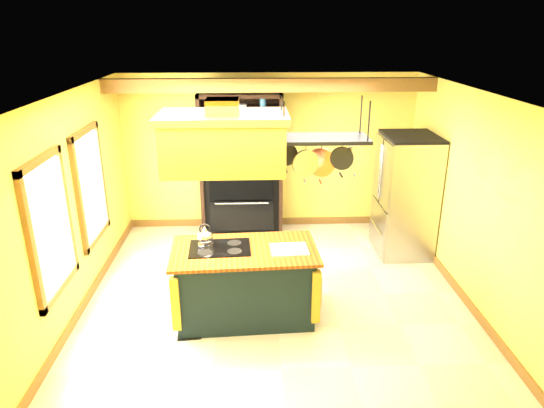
{
  "coord_description": "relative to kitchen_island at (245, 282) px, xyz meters",
  "views": [
    {
      "loc": [
        -0.28,
        -5.69,
        3.46
      ],
      "look_at": [
        -0.04,
        0.3,
        1.22
      ],
      "focal_mm": 32.0,
      "sensor_mm": 36.0,
      "label": 1
    }
  ],
  "objects": [
    {
      "name": "floor",
      "position": [
        0.4,
        0.44,
        -0.47
      ],
      "size": [
        5.0,
        5.0,
        0.0
      ],
      "primitive_type": "plane",
      "color": "beige",
      "rests_on": "ground"
    },
    {
      "name": "ceiling",
      "position": [
        0.4,
        0.44,
        2.23
      ],
      "size": [
        5.0,
        5.0,
        0.0
      ],
      "primitive_type": "plane",
      "rotation": [
        3.14,
        0.0,
        0.0
      ],
      "color": "white",
      "rests_on": "wall_back"
    },
    {
      "name": "wall_back",
      "position": [
        0.4,
        2.94,
        0.88
      ],
      "size": [
        5.0,
        0.02,
        2.7
      ],
      "primitive_type": "cube",
      "color": "gold",
      "rests_on": "floor"
    },
    {
      "name": "wall_front",
      "position": [
        0.4,
        -2.06,
        0.88
      ],
      "size": [
        5.0,
        0.02,
        2.7
      ],
      "primitive_type": "cube",
      "color": "gold",
      "rests_on": "floor"
    },
    {
      "name": "wall_left",
      "position": [
        -2.1,
        0.44,
        0.88
      ],
      "size": [
        0.02,
        5.0,
        2.7
      ],
      "primitive_type": "cube",
      "color": "gold",
      "rests_on": "floor"
    },
    {
      "name": "wall_right",
      "position": [
        2.9,
        0.44,
        0.88
      ],
      "size": [
        0.02,
        5.0,
        2.7
      ],
      "primitive_type": "cube",
      "color": "gold",
      "rests_on": "floor"
    },
    {
      "name": "ceiling_beam",
      "position": [
        0.4,
        2.14,
        2.12
      ],
      "size": [
        5.0,
        0.15,
        0.2
      ],
      "primitive_type": "cube",
      "color": "brown",
      "rests_on": "ceiling"
    },
    {
      "name": "window_near",
      "position": [
        -2.07,
        -0.36,
        0.93
      ],
      "size": [
        0.06,
        1.06,
        1.56
      ],
      "color": "brown",
      "rests_on": "wall_left"
    },
    {
      "name": "window_far",
      "position": [
        -2.07,
        1.04,
        0.93
      ],
      "size": [
        0.06,
        1.06,
        1.56
      ],
      "color": "brown",
      "rests_on": "wall_left"
    },
    {
      "name": "kitchen_island",
      "position": [
        0.0,
        0.0,
        0.0
      ],
      "size": [
        1.8,
        1.06,
        1.11
      ],
      "rotation": [
        0.0,
        0.0,
        0.05
      ],
      "color": "black",
      "rests_on": "floor"
    },
    {
      "name": "range_hood",
      "position": [
        -0.2,
        -0.0,
        1.77
      ],
      "size": [
        1.42,
        0.8,
        0.8
      ],
      "color": "gold",
      "rests_on": "ceiling"
    },
    {
      "name": "pot_rack",
      "position": [
        0.91,
        0.01,
        1.68
      ],
      "size": [
        1.08,
        0.5,
        0.91
      ],
      "color": "black",
      "rests_on": "ceiling"
    },
    {
      "name": "refrigerator",
      "position": [
        2.48,
        1.77,
        0.43
      ],
      "size": [
        0.8,
        0.95,
        1.86
      ],
      "color": "#989BA0",
      "rests_on": "floor"
    },
    {
      "name": "hutch",
      "position": [
        -0.08,
        2.68,
        0.46
      ],
      "size": [
        1.37,
        0.62,
        2.42
      ],
      "color": "black",
      "rests_on": "floor"
    },
    {
      "name": "floor_register",
      "position": [
        -0.65,
        -0.44,
        -0.46
      ],
      "size": [
        0.29,
        0.15,
        0.01
      ],
      "primitive_type": "cube",
      "rotation": [
        0.0,
        0.0,
        0.11
      ],
      "color": "black",
      "rests_on": "floor"
    }
  ]
}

